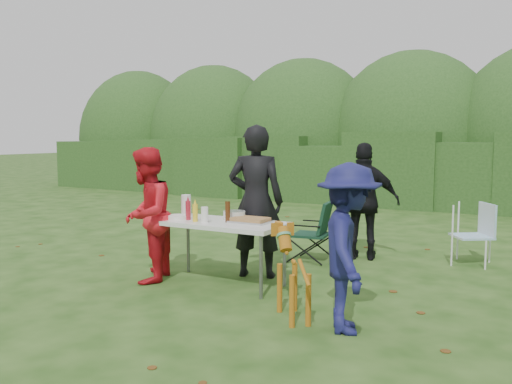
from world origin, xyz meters
The scene contains 20 objects.
ground centered at (0.00, 0.00, 0.00)m, with size 80.00×80.00×0.00m, color #1E4211.
hedge_row centered at (0.00, 8.00, 0.85)m, with size 22.00×1.40×1.70m, color #23471C.
shrub_backdrop centered at (0.00, 9.60, 1.60)m, with size 20.00×2.60×3.20m, color #3D6628.
folding_table centered at (0.17, -0.06, 0.69)m, with size 1.50×0.70×0.74m.
person_cook centered at (0.34, 0.45, 0.93)m, with size 0.68×0.44×1.85m, color black.
person_red_jacket centered at (-0.67, -0.37, 0.79)m, with size 0.77×0.60×1.59m, color red.
person_black_puffy centered at (1.20, 2.00, 0.81)m, with size 0.95×0.40×1.63m, color black.
child centered at (1.96, -0.78, 0.75)m, with size 0.96×0.55×1.49m, color #171850.
dog centered at (1.41, -0.73, 0.42)m, with size 0.88×0.35×0.83m, color #A66214, non-canonical shape.
camping_chair centered at (0.61, 1.53, 0.42)m, with size 0.52×0.52×0.84m, color #133524, non-canonical shape.
lawn_chair centered at (2.56, 2.40, 0.42)m, with size 0.49×0.49×0.83m, color #4792C0, non-canonical shape.
food_tray centered at (0.50, 0.04, 0.75)m, with size 0.45×0.30×0.02m, color #B7B7BA.
focaccia_bread centered at (0.50, 0.04, 0.78)m, with size 0.40×0.26×0.04m, color #A77844.
mustard_bottle centered at (-0.08, -0.22, 0.84)m, with size 0.06×0.06×0.20m, color yellow.
ketchup_bottle centered at (-0.23, -0.16, 0.85)m, with size 0.06×0.06×0.22m, color #A31C2B.
beer_bottle centered at (0.27, -0.08, 0.86)m, with size 0.06×0.06×0.24m, color #47230F.
paper_towel_roll centered at (-0.43, 0.08, 0.87)m, with size 0.12×0.12×0.26m, color white.
cup_stack centered at (0.06, -0.24, 0.83)m, with size 0.08×0.08×0.18m, color white.
pasta_bowl centered at (0.23, 0.13, 0.79)m, with size 0.26×0.26×0.10m, color silver.
plate_stack centered at (-0.36, -0.18, 0.77)m, with size 0.24×0.24×0.05m, color white.
Camera 1 is at (3.53, -5.23, 1.73)m, focal length 38.00 mm.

